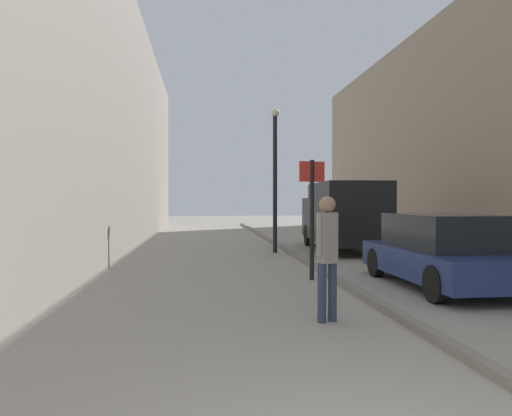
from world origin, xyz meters
TOP-DOWN VIEW (x-y plane):
  - ground_plane at (0.00, 12.00)m, footprint 80.00×80.00m
  - building_facade_left at (-5.46, 12.00)m, footprint 3.73×40.00m
  - kerb_strip at (1.58, 12.00)m, footprint 0.16×40.00m
  - pedestrian_main_foreground at (0.52, 4.12)m, footprint 0.34×0.26m
  - delivery_van at (3.57, 13.65)m, footprint 2.32×5.57m
  - parked_car at (3.48, 6.57)m, footprint 1.86×4.21m
  - street_sign_post at (1.13, 7.74)m, footprint 0.59×0.18m
  - lamp_post at (1.15, 13.24)m, footprint 0.28×0.28m

SIDE VIEW (x-z plane):
  - ground_plane at x=0.00m, z-range 0.00..0.00m
  - kerb_strip at x=1.58m, z-range 0.00..0.12m
  - parked_car at x=3.48m, z-range -0.01..1.44m
  - pedestrian_main_foreground at x=0.52m, z-range 0.14..1.92m
  - delivery_van at x=3.57m, z-range 0.09..2.40m
  - street_sign_post at x=1.13m, z-range 0.25..2.85m
  - lamp_post at x=1.15m, z-range 0.34..5.10m
  - building_facade_left at x=-5.46m, z-range 0.00..9.00m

